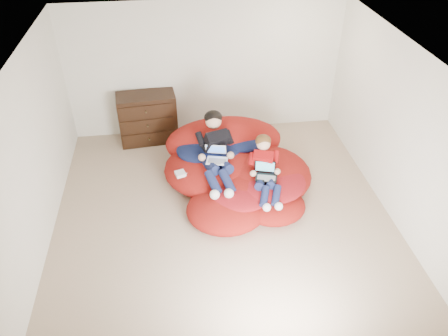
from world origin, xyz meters
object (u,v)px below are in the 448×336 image
Objects in this scene: younger_boy at (265,167)px; laptop_black at (266,173)px; dresser at (148,118)px; laptop_white at (217,156)px; beanbag_pile at (236,169)px; older_boy at (216,148)px.

younger_boy is 0.09m from laptop_black.
younger_boy is (1.79, -2.02, 0.17)m from dresser.
laptop_black is (0.69, -0.43, -0.08)m from laptop_white.
laptop_white is at bearing -160.48° from beanbag_pile.
beanbag_pile is 0.73m from laptop_black.
laptop_white is (0.00, -0.09, -0.09)m from older_boy.
beanbag_pile is at bearing 123.63° from laptop_black.
beanbag_pile is 0.73m from younger_boy.
younger_boy is 0.79m from laptop_white.
younger_boy reaches higher than dresser.
beanbag_pile reaches higher than laptop_black.
dresser is at bearing 130.78° from laptop_black.
dresser is 2.70m from younger_boy.
beanbag_pile is 0.57m from older_boy.
dresser is 0.85× the size of older_boy.
older_boy is 3.24× the size of laptop_white.
younger_boy reaches higher than laptop_black.
older_boy reaches higher than laptop_black.
beanbag_pile is 6.67× the size of laptop_black.
older_boy reaches higher than beanbag_pile.
laptop_white is 1.08× the size of laptop_black.
younger_boy is at bearing 90.00° from laptop_black.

